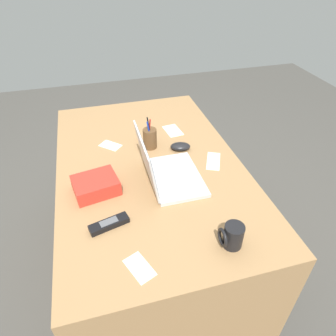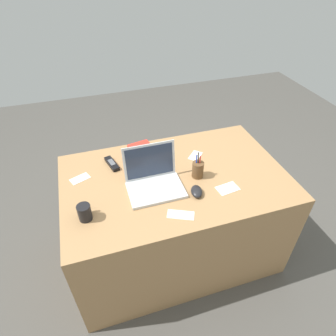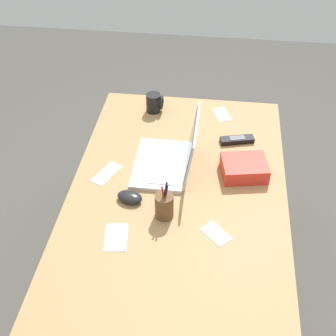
# 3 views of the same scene
# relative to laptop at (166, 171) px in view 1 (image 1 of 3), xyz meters

# --- Properties ---
(ground_plane) EXTENTS (6.00, 6.00, 0.00)m
(ground_plane) POSITION_rel_laptop_xyz_m (0.15, 0.05, -0.79)
(ground_plane) COLOR #4C4944
(desk) EXTENTS (1.40, 0.88, 0.74)m
(desk) POSITION_rel_laptop_xyz_m (0.15, 0.05, -0.42)
(desk) COLOR #A87C4F
(desk) RESTS_ON ground
(laptop) EXTENTS (0.33, 0.26, 0.24)m
(laptop) POSITION_rel_laptop_xyz_m (0.00, 0.00, 0.00)
(laptop) COLOR silver
(laptop) RESTS_ON desk
(computer_mouse) EXTENTS (0.09, 0.12, 0.04)m
(computer_mouse) POSITION_rel_laptop_xyz_m (0.22, -0.14, -0.03)
(computer_mouse) COLOR black
(computer_mouse) RESTS_ON desk
(coffee_mug_white) EXTENTS (0.07, 0.08, 0.09)m
(coffee_mug_white) POSITION_rel_laptop_xyz_m (-0.41, -0.13, -0.00)
(coffee_mug_white) COLOR black
(coffee_mug_white) RESTS_ON desk
(cordless_phone) EXTENTS (0.08, 0.16, 0.03)m
(cordless_phone) POSITION_rel_laptop_xyz_m (-0.21, 0.28, -0.04)
(cordless_phone) COLOR black
(cordless_phone) RESTS_ON desk
(pen_holder) EXTENTS (0.07, 0.07, 0.18)m
(pen_holder) POSITION_rel_laptop_xyz_m (0.28, 0.01, 0.00)
(pen_holder) COLOR brown
(pen_holder) RESTS_ON desk
(snack_bag) EXTENTS (0.18, 0.21, 0.07)m
(snack_bag) POSITION_rel_laptop_xyz_m (0.01, 0.31, -0.02)
(snack_bag) COLOR red
(snack_bag) RESTS_ON desk
(paper_note_near_laptop) EXTENTS (0.13, 0.10, 0.00)m
(paper_note_near_laptop) POSITION_rel_laptop_xyz_m (-0.42, 0.21, -0.05)
(paper_note_near_laptop) COLOR white
(paper_note_near_laptop) RESTS_ON desk
(paper_note_left) EXTENTS (0.12, 0.13, 0.00)m
(paper_note_left) POSITION_rel_laptop_xyz_m (0.35, 0.21, -0.05)
(paper_note_left) COLOR white
(paper_note_left) RESTS_ON desk
(paper_note_right) EXTENTS (0.16, 0.12, 0.00)m
(paper_note_right) POSITION_rel_laptop_xyz_m (0.08, -0.26, -0.05)
(paper_note_right) COLOR white
(paper_note_right) RESTS_ON desk
(paper_note_front) EXTENTS (0.14, 0.10, 0.00)m
(paper_note_front) POSITION_rel_laptop_xyz_m (0.41, -0.15, -0.05)
(paper_note_front) COLOR white
(paper_note_front) RESTS_ON desk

